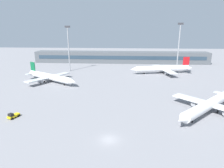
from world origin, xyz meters
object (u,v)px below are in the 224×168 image
(airplane_mid, at_px, (50,77))
(floodlight_tower_west, at_px, (68,46))
(airplane_near, at_px, (209,105))
(floodlight_tower_east, at_px, (179,45))
(airplane_far, at_px, (162,69))
(baggage_tug_yellow, at_px, (13,116))

(airplane_mid, xyz_separation_m, floodlight_tower_west, (2.31, 28.16, 13.55))
(airplane_near, xyz_separation_m, floodlight_tower_east, (5.34, 62.97, 14.39))
(airplane_far, height_order, floodlight_tower_west, floodlight_tower_west)
(floodlight_tower_west, bearing_deg, floodlight_tower_east, 1.21)
(airplane_far, height_order, floodlight_tower_east, floodlight_tower_east)
(floodlight_tower_east, bearing_deg, floodlight_tower_west, -178.79)
(baggage_tug_yellow, bearing_deg, airplane_near, 7.74)
(airplane_mid, height_order, floodlight_tower_west, floodlight_tower_west)
(baggage_tug_yellow, bearing_deg, airplane_mid, 95.78)
(baggage_tug_yellow, height_order, floodlight_tower_east, floodlight_tower_east)
(airplane_near, height_order, airplane_mid, airplane_near)
(airplane_mid, xyz_separation_m, floodlight_tower_east, (71.33, 29.61, 14.42))
(floodlight_tower_east, bearing_deg, baggage_tug_yellow, -133.23)
(floodlight_tower_east, bearing_deg, airplane_near, -94.84)
(airplane_far, bearing_deg, floodlight_tower_east, 25.59)
(floodlight_tower_west, height_order, floodlight_tower_east, floodlight_tower_east)
(floodlight_tower_west, bearing_deg, airplane_near, -44.01)
(airplane_near, bearing_deg, floodlight_tower_west, 135.99)
(airplane_near, distance_m, airplane_mid, 73.94)
(airplane_near, height_order, baggage_tug_yellow, airplane_near)
(airplane_mid, height_order, airplane_far, airplane_far)
(airplane_mid, bearing_deg, airplane_far, 22.03)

